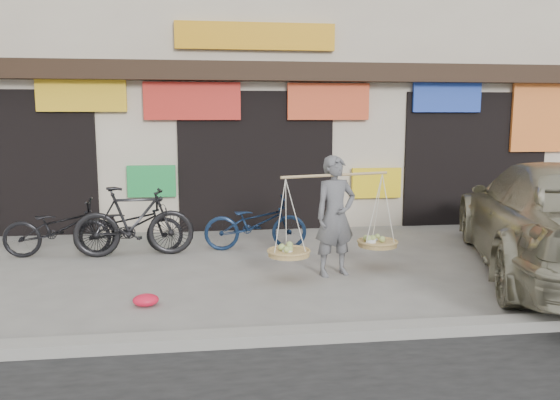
{
  "coord_description": "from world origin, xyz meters",
  "views": [
    {
      "loc": [
        -0.89,
        -7.08,
        2.19
      ],
      "look_at": [
        0.13,
        0.9,
        0.98
      ],
      "focal_mm": 35.0,
      "sensor_mm": 36.0,
      "label": 1
    }
  ],
  "objects": [
    {
      "name": "ground",
      "position": [
        0.0,
        0.0,
        0.0
      ],
      "size": [
        70.0,
        70.0,
        0.0
      ],
      "primitive_type": "plane",
      "color": "gray",
      "rests_on": "ground"
    },
    {
      "name": "kerb",
      "position": [
        0.0,
        -2.0,
        0.06
      ],
      "size": [
        70.0,
        0.25,
        0.12
      ],
      "primitive_type": "cube",
      "color": "gray",
      "rests_on": "ground"
    },
    {
      "name": "shophouse_block",
      "position": [
        -0.0,
        6.42,
        3.45
      ],
      "size": [
        14.0,
        6.32,
        7.0
      ],
      "color": "beige",
      "rests_on": "ground"
    },
    {
      "name": "street_vendor",
      "position": [
        0.82,
        0.22,
        0.78
      ],
      "size": [
        1.92,
        0.95,
        1.68
      ],
      "rotation": [
        0.0,
        0.0,
        0.28
      ],
      "color": "#5E5E63",
      "rests_on": "ground"
    },
    {
      "name": "bike_0",
      "position": [
        -3.29,
        1.81,
        0.45
      ],
      "size": [
        1.76,
        0.7,
        0.91
      ],
      "primitive_type": "imported",
      "rotation": [
        0.0,
        0.0,
        1.63
      ],
      "color": "black",
      "rests_on": "ground"
    },
    {
      "name": "bike_1",
      "position": [
        -2.11,
        1.65,
        0.56
      ],
      "size": [
        1.89,
        0.62,
        1.12
      ],
      "primitive_type": "imported",
      "rotation": [
        0.0,
        0.0,
        1.62
      ],
      "color": "black",
      "rests_on": "ground"
    },
    {
      "name": "bike_2",
      "position": [
        -0.16,
        1.84,
        0.45
      ],
      "size": [
        1.73,
        0.65,
        0.9
      ],
      "primitive_type": "imported",
      "rotation": [
        0.0,
        0.0,
        1.54
      ],
      "color": "#10213D",
      "rests_on": "ground"
    },
    {
      "name": "bike_3",
      "position": [
        -2.22,
        1.81,
        0.45
      ],
      "size": [
        1.76,
        0.7,
        0.91
      ],
      "primitive_type": "imported",
      "rotation": [
        0.0,
        0.0,
        1.63
      ],
      "color": "black",
      "rests_on": "ground"
    },
    {
      "name": "red_bag",
      "position": [
        -1.67,
        -0.77,
        0.07
      ],
      "size": [
        0.31,
        0.25,
        0.14
      ],
      "primitive_type": "ellipsoid",
      "color": "red",
      "rests_on": "ground"
    }
  ]
}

